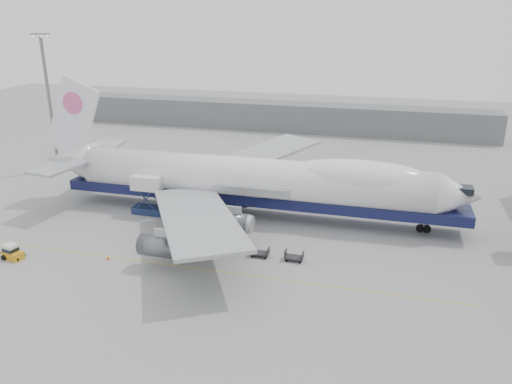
# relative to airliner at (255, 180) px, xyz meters

# --- Properties ---
(ground) EXTENTS (260.00, 260.00, 0.00)m
(ground) POSITION_rel_airliner_xyz_m (-0.64, -12.00, -5.62)
(ground) COLOR gray
(ground) RESTS_ON ground
(apron_line) EXTENTS (60.00, 0.15, 0.01)m
(apron_line) POSITION_rel_airliner_xyz_m (-0.64, -18.00, -5.62)
(apron_line) COLOR gold
(apron_line) RESTS_ON ground
(hangar) EXTENTS (110.00, 8.00, 7.00)m
(hangar) POSITION_rel_airliner_xyz_m (-10.64, 58.00, -2.12)
(hangar) COLOR slate
(hangar) RESTS_ON ground
(floodlight_mast) EXTENTS (2.40, 2.40, 25.43)m
(floodlight_mast) POSITION_rel_airliner_xyz_m (-42.64, 12.00, 8.64)
(floodlight_mast) COLOR slate
(floodlight_mast) RESTS_ON ground
(airliner) EXTENTS (67.00, 55.30, 19.98)m
(airliner) POSITION_rel_airliner_xyz_m (0.00, 0.00, 0.00)
(airliner) COLOR white
(airliner) RESTS_ON ground
(catering_truck) EXTENTS (4.88, 3.42, 6.07)m
(catering_truck) POSITION_rel_airliner_xyz_m (-15.78, -3.49, -2.19)
(catering_truck) COLOR #19274C
(catering_truck) RESTS_ON ground
(baggage_tug) EXTENTS (2.77, 1.85, 1.87)m
(baggage_tug) POSITION_rel_airliner_xyz_m (-25.58, -21.46, -4.79)
(baggage_tug) COLOR #CA8E13
(baggage_tug) RESTS_ON ground
(traffic_cone) EXTENTS (0.36, 0.36, 0.53)m
(traffic_cone) POSITION_rel_airliner_xyz_m (-13.97, -18.67, -5.37)
(traffic_cone) COLOR #E9470C
(traffic_cone) RESTS_ON ground
(dolly_0) EXTENTS (2.30, 1.35, 1.30)m
(dolly_0) POSITION_rel_airliner_xyz_m (-9.04, -12.97, -5.09)
(dolly_0) COLOR #2D2D30
(dolly_0) RESTS_ON ground
(dolly_1) EXTENTS (2.30, 1.35, 1.30)m
(dolly_1) POSITION_rel_airliner_xyz_m (-4.66, -12.97, -5.09)
(dolly_1) COLOR #2D2D30
(dolly_1) RESTS_ON ground
(dolly_2) EXTENTS (2.30, 1.35, 1.30)m
(dolly_2) POSITION_rel_airliner_xyz_m (-0.28, -12.97, -5.09)
(dolly_2) COLOR #2D2D30
(dolly_2) RESTS_ON ground
(dolly_3) EXTENTS (2.30, 1.35, 1.30)m
(dolly_3) POSITION_rel_airliner_xyz_m (4.09, -12.97, -5.09)
(dolly_3) COLOR #2D2D30
(dolly_3) RESTS_ON ground
(dolly_4) EXTENTS (2.30, 1.35, 1.30)m
(dolly_4) POSITION_rel_airliner_xyz_m (8.47, -12.97, -5.09)
(dolly_4) COLOR #2D2D30
(dolly_4) RESTS_ON ground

